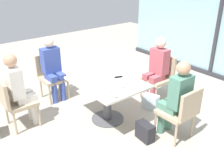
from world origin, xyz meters
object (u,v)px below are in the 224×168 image
object	(u,v)px
chair_near_window	(160,75)
wine_glass_5	(93,76)
chair_front_left	(14,100)
coffee_cup	(127,75)
chair_far_right	(181,111)
wine_glass_0	(115,90)
handbag_2	(150,102)
person_front_left	(19,87)
wine_glass_4	(126,77)
person_side_end	(53,66)
wine_glass_3	(109,84)
person_far_right	(176,96)
person_near_window	(157,67)
handbag_1	(145,132)
wine_glass_2	(121,81)
chair_side_end	(51,74)
cell_phone_on_table	(119,77)
dining_table_main	(107,91)
wine_glass_1	(102,72)

from	to	relation	value
chair_near_window	wine_glass_5	size ratio (longest dim) A/B	4.70
chair_front_left	coffee_cup	world-z (taller)	chair_front_left
wine_glass_5	chair_far_right	bearing A→B (deg)	31.85
wine_glass_0	coffee_cup	world-z (taller)	wine_glass_0
chair_near_window	handbag_2	distance (m)	0.61
person_front_left	wine_glass_4	size ratio (longest dim) A/B	6.81
chair_front_left	wine_glass_5	xyz separation A→B (m)	(0.66, 1.08, 0.37)
person_side_end	wine_glass_0	bearing A→B (deg)	1.83
chair_far_right	wine_glass_5	size ratio (longest dim) A/B	4.70
person_side_end	wine_glass_3	bearing A→B (deg)	4.29
chair_far_right	person_front_left	xyz separation A→B (m)	(-1.86, -1.71, 0.20)
person_far_right	person_near_window	world-z (taller)	same
person_near_window	handbag_1	world-z (taller)	person_near_window
person_front_left	handbag_2	distance (m)	2.33
person_near_window	handbag_1	distance (m)	1.47
person_front_left	wine_glass_2	world-z (taller)	person_front_left
chair_front_left	handbag_2	size ratio (longest dim) A/B	2.90
person_near_window	person_side_end	bearing A→B (deg)	-129.70
chair_near_window	person_side_end	xyz separation A→B (m)	(-1.28, -1.65, 0.20)
wine_glass_0	coffee_cup	distance (m)	0.80
chair_side_end	wine_glass_3	world-z (taller)	wine_glass_3
chair_side_end	wine_glass_5	world-z (taller)	wine_glass_5
chair_front_left	wine_glass_5	distance (m)	1.32
chair_near_window	cell_phone_on_table	distance (m)	1.08
coffee_cup	person_front_left	bearing A→B (deg)	-118.10
person_front_left	cell_phone_on_table	xyz separation A→B (m)	(0.73, 1.45, 0.03)
person_far_right	dining_table_main	bearing A→B (deg)	-152.84
chair_near_window	wine_glass_4	world-z (taller)	wine_glass_4
chair_far_right	wine_glass_3	bearing A→B (deg)	-136.21
person_front_left	wine_glass_5	distance (m)	1.18
chair_front_left	wine_glass_2	xyz separation A→B (m)	(1.10, 1.30, 0.37)
coffee_cup	wine_glass_0	bearing A→B (deg)	-55.06
dining_table_main	handbag_2	distance (m)	0.97
dining_table_main	wine_glass_3	size ratio (longest dim) A/B	6.53
chair_near_window	wine_glass_3	bearing A→B (deg)	-77.26
chair_side_end	handbag_1	world-z (taller)	chair_side_end
coffee_cup	wine_glass_2	bearing A→B (deg)	-54.18
chair_near_window	wine_glass_2	xyz separation A→B (m)	(0.35, -1.31, 0.37)
person_far_right	wine_glass_3	size ratio (longest dim) A/B	6.81
chair_near_window	wine_glass_3	distance (m)	1.61
person_near_window	person_far_right	bearing A→B (deg)	-33.97
chair_side_end	handbag_1	distance (m)	2.27
person_far_right	wine_glass_2	size ratio (longest dim) A/B	6.81
handbag_2	person_front_left	bearing A→B (deg)	-129.65
chair_side_end	wine_glass_5	bearing A→B (deg)	5.09
person_far_right	handbag_1	world-z (taller)	person_far_right
wine_glass_2	cell_phone_on_table	world-z (taller)	wine_glass_2
person_far_right	wine_glass_4	size ratio (longest dim) A/B	6.81
person_near_window	person_side_end	world-z (taller)	same
dining_table_main	wine_glass_1	xyz separation A→B (m)	(-0.12, -0.00, 0.32)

